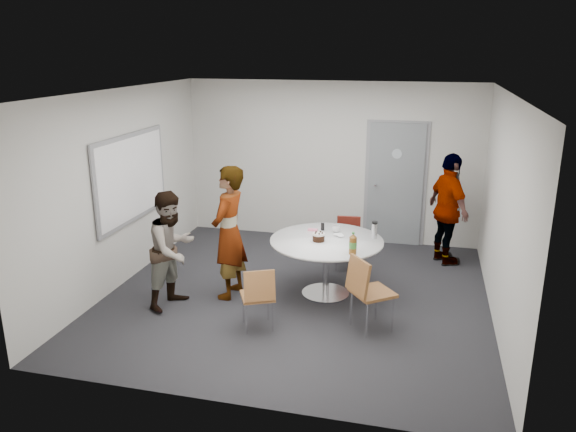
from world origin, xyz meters
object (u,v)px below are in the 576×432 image
(chair_near_left, at_px, (258,293))
(chair_far, at_px, (348,237))
(table, at_px, (328,248))
(person_right, at_px, (448,210))
(door, at_px, (395,184))
(person_main, at_px, (229,233))
(chair_near_right, at_px, (366,287))
(whiteboard, at_px, (132,178))
(person_left, at_px, (172,249))

(chair_near_left, xyz_separation_m, chair_far, (0.73, 2.27, -0.01))
(table, height_order, person_right, person_right)
(door, relative_size, chair_far, 2.73)
(person_main, xyz_separation_m, person_right, (2.83, 1.93, -0.03))
(chair_near_right, distance_m, chair_far, 2.03)
(whiteboard, relative_size, person_main, 1.07)
(person_main, relative_size, person_right, 1.04)
(chair_near_left, bearing_deg, person_left, 136.43)
(table, xyz_separation_m, chair_near_left, (-0.61, -1.18, -0.20))
(whiteboard, bearing_deg, chair_near_right, -15.44)
(whiteboard, height_order, person_main, whiteboard)
(chair_near_left, xyz_separation_m, person_left, (-1.26, 0.40, 0.29))
(table, bearing_deg, person_right, 45.62)
(chair_near_left, bearing_deg, chair_near_right, -11.97)
(door, relative_size, person_main, 1.19)
(door, height_order, person_left, door)
(door, height_order, chair_far, door)
(door, relative_size, chair_near_left, 2.69)
(door, xyz_separation_m, person_left, (-2.58, -3.13, -0.26))
(whiteboard, relative_size, chair_near_right, 2.07)
(door, height_order, person_right, door)
(door, bearing_deg, whiteboard, -147.34)
(whiteboard, height_order, chair_far, whiteboard)
(whiteboard, relative_size, person_left, 1.25)
(whiteboard, bearing_deg, chair_far, 18.90)
(table, height_order, person_left, person_left)
(chair_near_left, xyz_separation_m, person_main, (-0.65, 0.85, 0.42))
(whiteboard, xyz_separation_m, person_right, (4.41, 1.53, -0.59))
(whiteboard, height_order, chair_near_right, whiteboard)
(chair_far, distance_m, person_right, 1.58)
(chair_near_left, bearing_deg, table, 36.98)
(chair_far, relative_size, person_main, 0.44)
(person_left, bearing_deg, person_main, -35.52)
(chair_near_right, bearing_deg, chair_near_left, -114.27)
(person_main, bearing_deg, door, 148.81)
(chair_near_right, bearing_deg, table, 176.50)
(chair_near_right, height_order, chair_far, chair_near_right)
(whiteboard, distance_m, table, 2.95)
(chair_near_right, bearing_deg, person_left, -130.50)
(door, height_order, chair_near_right, door)
(door, distance_m, chair_near_right, 3.27)
(table, height_order, chair_near_right, table)
(door, xyz_separation_m, person_right, (0.85, -0.76, -0.16))
(table, xyz_separation_m, chair_far, (0.12, 1.09, -0.21))
(whiteboard, xyz_separation_m, person_left, (0.98, -0.85, -0.69))
(chair_far, bearing_deg, door, -119.12)
(person_right, bearing_deg, chair_near_right, 130.45)
(whiteboard, bearing_deg, table, -1.45)
(door, relative_size, person_right, 1.23)
(whiteboard, bearing_deg, person_left, -41.01)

